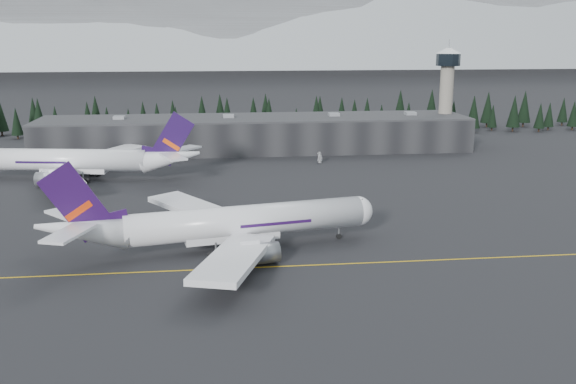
{
  "coord_description": "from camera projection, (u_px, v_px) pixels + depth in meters",
  "views": [
    {
      "loc": [
        -15.92,
        -115.11,
        42.13
      ],
      "look_at": [
        0.0,
        20.0,
        9.0
      ],
      "focal_mm": 40.0,
      "sensor_mm": 36.0,
      "label": 1
    }
  ],
  "objects": [
    {
      "name": "taxiline",
      "position": [
        302.0,
        266.0,
        120.92
      ],
      "size": [
        400.0,
        0.4,
        0.02
      ],
      "primitive_type": "cube",
      "color": "gold",
      "rests_on": "ground"
    },
    {
      "name": "gse_vehicle_b",
      "position": [
        320.0,
        161.0,
        218.39
      ],
      "size": [
        4.26,
        2.72,
        1.35
      ],
      "primitive_type": "imported",
      "rotation": [
        0.0,
        0.0,
        -1.26
      ],
      "color": "silver",
      "rests_on": "ground"
    },
    {
      "name": "terminal",
      "position": [
        255.0,
        134.0,
        241.98
      ],
      "size": [
        160.0,
        30.0,
        12.6
      ],
      "color": "black",
      "rests_on": "ground"
    },
    {
      "name": "ground",
      "position": [
        300.0,
        262.0,
        122.86
      ],
      "size": [
        1400.0,
        1400.0,
        0.0
      ],
      "primitive_type": "plane",
      "color": "black",
      "rests_on": "ground"
    },
    {
      "name": "mountain_ridge",
      "position": [
        221.0,
        62.0,
        1087.79
      ],
      "size": [
        4400.0,
        900.0,
        420.0
      ],
      "primitive_type": null,
      "color": "white",
      "rests_on": "ground"
    },
    {
      "name": "jet_main",
      "position": [
        218.0,
        224.0,
        127.89
      ],
      "size": [
        67.64,
        61.88,
        20.07
      ],
      "rotation": [
        0.0,
        0.0,
        0.19
      ],
      "color": "silver",
      "rests_on": "ground"
    },
    {
      "name": "treeline",
      "position": [
        250.0,
        118.0,
        277.4
      ],
      "size": [
        360.0,
        20.0,
        15.0
      ],
      "primitive_type": "cube",
      "color": "black",
      "rests_on": "ground"
    },
    {
      "name": "jet_parked",
      "position": [
        83.0,
        161.0,
        192.07
      ],
      "size": [
        70.13,
        64.23,
        20.76
      ],
      "rotation": [
        0.0,
        0.0,
        2.97
      ],
      "color": "white",
      "rests_on": "ground"
    },
    {
      "name": "control_tower",
      "position": [
        447.0,
        86.0,
        249.36
      ],
      "size": [
        10.0,
        10.0,
        37.7
      ],
      "color": "gray",
      "rests_on": "ground"
    },
    {
      "name": "gse_vehicle_a",
      "position": [
        130.0,
        166.0,
        210.77
      ],
      "size": [
        2.24,
        4.8,
        1.33
      ],
      "primitive_type": "imported",
      "rotation": [
        0.0,
        0.0,
        0.01
      ],
      "color": "silver",
      "rests_on": "ground"
    }
  ]
}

